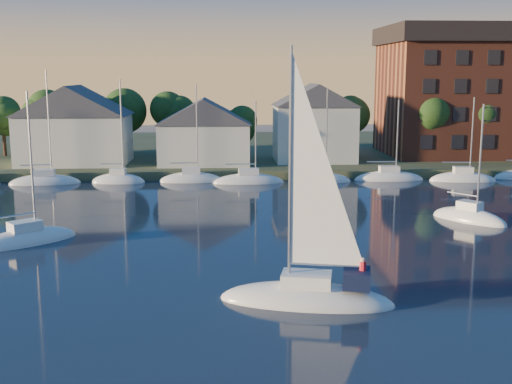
{
  "coord_description": "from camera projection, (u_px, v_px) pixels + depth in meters",
  "views": [
    {
      "loc": [
        -3.79,
        -22.49,
        12.14
      ],
      "look_at": [
        -1.42,
        22.0,
        3.84
      ],
      "focal_mm": 45.0,
      "sensor_mm": 36.0,
      "label": 1
    }
  ],
  "objects": [
    {
      "name": "condo_block",
      "position": [
        496.0,
        90.0,
        88.24
      ],
      "size": [
        31.0,
        17.0,
        17.4
      ],
      "color": "brown",
      "rests_on": "shoreline_land"
    },
    {
      "name": "shoreline_land",
      "position": [
        247.0,
        153.0,
        98.12
      ],
      "size": [
        160.0,
        50.0,
        2.0
      ],
      "primitive_type": "cube",
      "color": "#394226",
      "rests_on": "ground"
    },
    {
      "name": "wooden_dock",
      "position": [
        255.0,
        177.0,
        75.55
      ],
      "size": [
        120.0,
        3.0,
        1.0
      ],
      "primitive_type": "cube",
      "color": "brown",
      "rests_on": "ground"
    },
    {
      "name": "drifting_sailboat_left",
      "position": [
        26.0,
        242.0,
        46.35
      ],
      "size": [
        7.56,
        6.89,
        11.98
      ],
      "rotation": [
        0.0,
        0.0,
        0.69
      ],
      "color": "silver",
      "rests_on": "ground"
    },
    {
      "name": "clubhouse_west",
      "position": [
        74.0,
        124.0,
        79.2
      ],
      "size": [
        13.65,
        9.45,
        9.64
      ],
      "color": "silver",
      "rests_on": "shoreline_land"
    },
    {
      "name": "moored_fleet",
      "position": [
        256.0,
        181.0,
        72.58
      ],
      "size": [
        87.5,
        2.4,
        12.05
      ],
      "color": "silver",
      "rests_on": "ground"
    },
    {
      "name": "hero_sailboat",
      "position": [
        309.0,
        292.0,
        34.26
      ],
      "size": [
        9.85,
        4.97,
        14.61
      ],
      "rotation": [
        0.0,
        0.0,
        2.93
      ],
      "color": "silver",
      "rests_on": "ground"
    },
    {
      "name": "drifting_sailboat_right",
      "position": [
        469.0,
        220.0,
        53.39
      ],
      "size": [
        5.98,
        6.6,
        10.78
      ],
      "rotation": [
        0.0,
        0.0,
        -0.89
      ],
      "color": "silver",
      "rests_on": "ground"
    },
    {
      "name": "tree_line",
      "position": [
        265.0,
        111.0,
        85.13
      ],
      "size": [
        93.4,
        5.4,
        8.9
      ],
      "color": "#382519",
      "rests_on": "shoreline_land"
    },
    {
      "name": "clubhouse_east",
      "position": [
        314.0,
        122.0,
        81.74
      ],
      "size": [
        10.5,
        8.4,
        9.8
      ],
      "color": "silver",
      "rests_on": "shoreline_land"
    },
    {
      "name": "clubhouse_centre",
      "position": [
        204.0,
        130.0,
        79.2
      ],
      "size": [
        11.55,
        8.4,
        8.08
      ],
      "color": "silver",
      "rests_on": "shoreline_land"
    }
  ]
}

